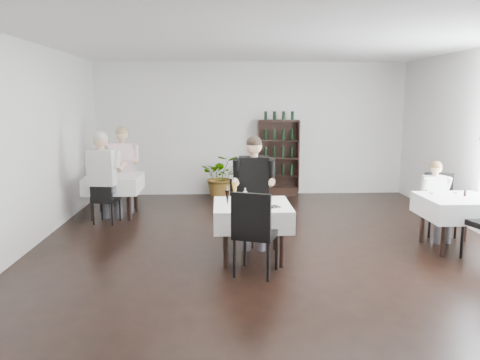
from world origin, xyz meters
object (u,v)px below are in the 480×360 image
(wine_shelf, at_px, (278,159))
(potted_tree, at_px, (221,176))
(main_table, at_px, (252,214))
(diner_main, at_px, (254,182))

(wine_shelf, distance_m, potted_tree, 1.35)
(main_table, distance_m, potted_tree, 4.18)
(potted_tree, bearing_deg, main_table, -84.61)
(main_table, bearing_deg, potted_tree, 95.39)
(main_table, relative_size, potted_tree, 1.07)
(wine_shelf, xyz_separation_m, potted_tree, (-1.29, -0.16, -0.36))
(wine_shelf, height_order, diner_main, wine_shelf)
(main_table, height_order, diner_main, diner_main)
(main_table, xyz_separation_m, diner_main, (0.07, 0.66, 0.33))
(wine_shelf, relative_size, main_table, 1.70)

